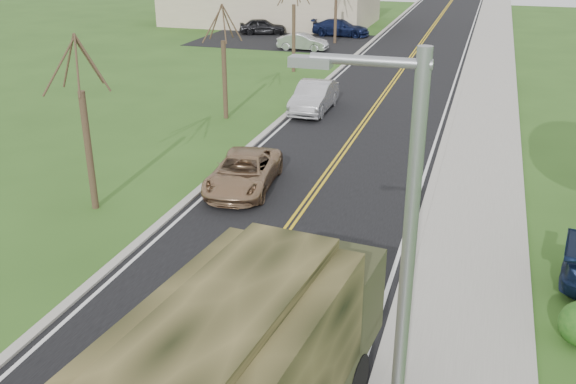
% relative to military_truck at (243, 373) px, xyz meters
% --- Properties ---
extents(road, '(8.00, 120.00, 0.01)m').
position_rel_military_truck_xyz_m(road, '(-2.33, 39.55, -2.24)').
color(road, black).
rests_on(road, ground).
extents(curb_right, '(0.30, 120.00, 0.12)m').
position_rel_military_truck_xyz_m(curb_right, '(1.82, 39.55, -2.18)').
color(curb_right, '#9E998E').
rests_on(curb_right, ground).
extents(sidewalk_right, '(3.20, 120.00, 0.10)m').
position_rel_military_truck_xyz_m(sidewalk_right, '(3.57, 39.55, -2.19)').
color(sidewalk_right, '#9E998E').
rests_on(sidewalk_right, ground).
extents(curb_left, '(0.30, 120.00, 0.10)m').
position_rel_military_truck_xyz_m(curb_left, '(-6.48, 39.55, -2.19)').
color(curb_left, '#9E998E').
rests_on(curb_left, ground).
extents(street_light, '(1.65, 0.22, 8.00)m').
position_rel_military_truck_xyz_m(street_light, '(2.57, -0.95, 2.19)').
color(street_light, gray).
rests_on(street_light, ground).
extents(bare_tree_a, '(1.93, 2.26, 6.08)m').
position_rel_military_truck_xyz_m(bare_tree_a, '(-9.33, 9.55, 0.38)').
color(bare_tree_a, '#38281C').
rests_on(bare_tree_a, ground).
extents(bare_tree_b, '(1.83, 2.14, 5.73)m').
position_rel_military_truck_xyz_m(bare_tree_b, '(-9.33, 21.55, 0.23)').
color(bare_tree_b, '#38281C').
rests_on(bare_tree_b, ground).
extents(bare_tree_c, '(2.04, 2.39, 6.42)m').
position_rel_military_truck_xyz_m(bare_tree_c, '(-9.33, 33.55, 0.53)').
color(bare_tree_c, '#38281C').
rests_on(bare_tree_c, ground).
extents(bare_tree_d, '(1.88, 2.20, 5.91)m').
position_rel_military_truck_xyz_m(bare_tree_d, '(-9.33, 45.55, 0.31)').
color(bare_tree_d, '#38281C').
rests_on(bare_tree_d, ground).
extents(military_truck, '(3.52, 8.09, 3.91)m').
position_rel_military_truck_xyz_m(military_truck, '(0.00, 0.00, 0.00)').
color(military_truck, black).
rests_on(military_truck, ground).
extents(suv_champagne, '(2.71, 4.99, 1.33)m').
position_rel_military_truck_xyz_m(suv_champagne, '(-4.97, 12.80, -1.58)').
color(suv_champagne, '#987656').
rests_on(suv_champagne, ground).
extents(sedan_silver, '(1.72, 4.82, 1.58)m').
position_rel_military_truck_xyz_m(sedan_silver, '(-5.33, 24.15, -1.45)').
color(sedan_silver, '#BBBBC0').
rests_on(sedan_silver, ground).
extents(lot_car_dark, '(4.52, 2.94, 1.43)m').
position_rel_military_truck_xyz_m(lot_car_dark, '(-16.80, 48.28, -1.53)').
color(lot_car_dark, black).
rests_on(lot_car_dark, ground).
extents(lot_car_silver, '(4.04, 1.49, 1.32)m').
position_rel_military_truck_xyz_m(lot_car_silver, '(-11.00, 41.55, -1.58)').
color(lot_car_silver, '#A2A3A7').
rests_on(lot_car_silver, ground).
extents(lot_car_navy, '(5.24, 2.31, 1.50)m').
position_rel_military_truck_xyz_m(lot_car_navy, '(-9.73, 49.44, -1.49)').
color(lot_car_navy, '#0F183A').
rests_on(lot_car_navy, ground).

